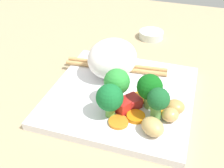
{
  "coord_description": "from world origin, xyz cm",
  "views": [
    {
      "loc": [
        11.09,
        -38.76,
        31.86
      ],
      "look_at": [
        -1.56,
        -0.76,
        3.36
      ],
      "focal_mm": 44.55,
      "sensor_mm": 36.0,
      "label": 1
    }
  ],
  "objects": [
    {
      "name": "pepper_chunk_1",
      "position": [
        2.72,
        -3.28,
        2.27
      ],
      "size": [
        3.82,
        3.84,
        1.83
      ],
      "primitive_type": "cube",
      "rotation": [
        0.0,
        0.0,
        4.03
      ],
      "color": "red",
      "rests_on": "square_plate"
    },
    {
      "name": "carrot_slice_1",
      "position": [
        7.95,
        -2.85,
        1.64
      ],
      "size": [
        2.95,
        2.95,
        0.56
      ],
      "primitive_type": "cylinder",
      "rotation": [
        0.0,
        0.0,
        2.35
      ],
      "color": "orange",
      "rests_on": "square_plate"
    },
    {
      "name": "carrot_slice_0",
      "position": [
        3.68,
        -0.86,
        1.68
      ],
      "size": [
        3.07,
        3.07,
        0.63
      ],
      "primitive_type": "cylinder",
      "rotation": [
        0.0,
        0.0,
        3.1
      ],
      "color": "orange",
      "rests_on": "square_plate"
    },
    {
      "name": "broccoli_floret_2",
      "position": [
        0.19,
        -2.9,
        5.41
      ],
      "size": [
        4.38,
        4.38,
        6.52
      ],
      "color": "#5C9D46",
      "rests_on": "square_plate"
    },
    {
      "name": "broccoli_floret_1",
      "position": [
        7.34,
        -5.21,
        5.15
      ],
      "size": [
        3.53,
        3.53,
        6.05
      ],
      "color": "#589243",
      "rests_on": "square_plate"
    },
    {
      "name": "carrot_slice_2",
      "position": [
        1.88,
        -7.92,
        1.59
      ],
      "size": [
        4.3,
        4.3,
        0.46
      ],
      "primitive_type": "cylinder",
      "rotation": [
        0.0,
        0.0,
        1.08
      ],
      "color": "orange",
      "rests_on": "square_plate"
    },
    {
      "name": "chicken_piece_2",
      "position": [
        5.02,
        1.36,
        2.39
      ],
      "size": [
        3.4,
        3.25,
        2.06
      ],
      "primitive_type": "ellipsoid",
      "rotation": [
        0.0,
        0.0,
        5.78
      ],
      "color": "tan",
      "rests_on": "square_plate"
    },
    {
      "name": "chopstick_pair",
      "position": [
        -3.46,
        7.5,
        1.81
      ],
      "size": [
        21.01,
        4.31,
        0.9
      ],
      "rotation": [
        0.0,
        0.0,
        3.24
      ],
      "color": "tan",
      "rests_on": "square_plate"
    },
    {
      "name": "chicken_piece_0",
      "position": [
        9.88,
        -2.32,
        2.43
      ],
      "size": [
        3.85,
        3.67,
        2.15
      ],
      "primitive_type": "ellipsoid",
      "rotation": [
        0.0,
        0.0,
        3.4
      ],
      "color": "tan",
      "rests_on": "square_plate"
    },
    {
      "name": "carrot_slice_3",
      "position": [
        4.2,
        -5.93,
        1.69
      ],
      "size": [
        3.99,
        3.99,
        0.67
      ],
      "primitive_type": "cylinder",
      "rotation": [
        0.0,
        0.0,
        3.58
      ],
      "color": "orange",
      "rests_on": "square_plate"
    },
    {
      "name": "square_plate",
      "position": [
        0.0,
        0.0,
        0.68
      ],
      "size": [
        25.71,
        25.71,
        1.36
      ],
      "primitive_type": "cube",
      "rotation": [
        0.0,
        0.0,
        0.01
      ],
      "color": "white",
      "rests_on": "ground_plane"
    },
    {
      "name": "ground_plane",
      "position": [
        0.0,
        0.0,
        -1.0
      ],
      "size": [
        110.0,
        110.0,
        2.0
      ],
      "primitive_type": "cube",
      "color": "tan"
    },
    {
      "name": "rice_mound",
      "position": [
        -3.41,
        4.98,
        5.08
      ],
      "size": [
        12.6,
        12.99,
        7.44
      ],
      "primitive_type": "ellipsoid",
      "rotation": [
        0.0,
        0.0,
        4.2
      ],
      "color": "white",
      "rests_on": "square_plate"
    },
    {
      "name": "chicken_piece_3",
      "position": [
        7.35,
        -8.29,
        2.62
      ],
      "size": [
        4.88,
        4.75,
        2.51
      ],
      "primitive_type": "ellipsoid",
      "rotation": [
        0.0,
        0.0,
        5.61
      ],
      "color": "tan",
      "rests_on": "square_plate"
    },
    {
      "name": "broccoli_floret_3",
      "position": [
        0.19,
        -6.59,
        4.91
      ],
      "size": [
        4.38,
        4.38,
        6.02
      ],
      "color": "#69A942",
      "rests_on": "square_plate"
    },
    {
      "name": "broccoli_floret_0",
      "position": [
        5.46,
        -2.54,
        5.25
      ],
      "size": [
        4.25,
        4.25,
        6.38
      ],
      "color": "#7EB855",
      "rests_on": "square_plate"
    },
    {
      "name": "pepper_chunk_0",
      "position": [
        1.75,
        -5.13,
        2.47
      ],
      "size": [
        2.88,
        2.89,
        2.23
      ],
      "primitive_type": "cube",
      "rotation": [
        0.0,
        0.0,
        4.2
      ],
      "color": "red",
      "rests_on": "square_plate"
    },
    {
      "name": "chicken_piece_1",
      "position": [
        9.43,
        -4.6,
        2.43
      ],
      "size": [
        3.7,
        3.66,
        2.15
      ],
      "primitive_type": "ellipsoid",
      "rotation": [
        0.0,
        0.0,
        3.73
      ],
      "color": "tan",
      "rests_on": "square_plate"
    },
    {
      "name": "sauce_cup",
      "position": [
        -0.09,
        26.47,
        0.92
      ],
      "size": [
        6.22,
        6.22,
        1.83
      ],
      "primitive_type": "cylinder",
      "color": "silver",
      "rests_on": "ground_plane"
    }
  ]
}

